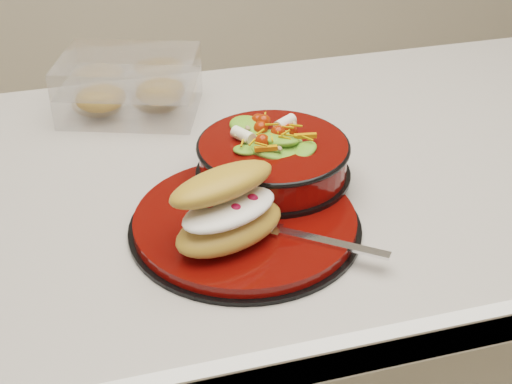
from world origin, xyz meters
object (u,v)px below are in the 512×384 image
object	(u,v)px
island_counter	(360,361)
salad_bowl	(273,154)
pastry_box	(130,86)
dinner_plate	(246,222)
croissant	(228,209)
fork	(311,238)

from	to	relation	value
island_counter	salad_bowl	size ratio (longest dim) A/B	5.80
pastry_box	dinner_plate	bearing A→B (deg)	-56.32
dinner_plate	pastry_box	size ratio (longest dim) A/B	1.16
salad_bowl	pastry_box	bearing A→B (deg)	118.54
croissant	fork	bearing A→B (deg)	-40.46
island_counter	salad_bowl	distance (m)	0.54
croissant	salad_bowl	bearing A→B (deg)	30.20
dinner_plate	croissant	distance (m)	0.07
island_counter	dinner_plate	size ratio (longest dim) A/B	4.18
dinner_plate	croissant	size ratio (longest dim) A/B	1.80
fork	dinner_plate	bearing A→B (deg)	80.05
island_counter	dinner_plate	bearing A→B (deg)	-151.54
salad_bowl	pastry_box	distance (m)	0.33
island_counter	fork	size ratio (longest dim) A/B	8.06
island_counter	pastry_box	distance (m)	0.65
fork	pastry_box	xyz separation A→B (m)	(-0.16, 0.45, 0.02)
pastry_box	fork	bearing A→B (deg)	-50.93
dinner_plate	croissant	xyz separation A→B (m)	(-0.03, -0.04, 0.05)
island_counter	croissant	world-z (taller)	croissant
island_counter	pastry_box	xyz separation A→B (m)	(-0.35, 0.24, 0.49)
island_counter	dinner_plate	distance (m)	0.54
fork	pastry_box	world-z (taller)	pastry_box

